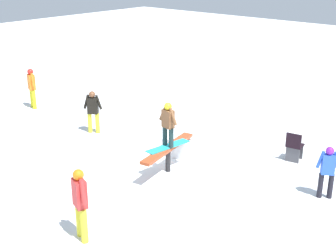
{
  "coord_description": "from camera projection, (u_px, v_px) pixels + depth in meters",
  "views": [
    {
      "loc": [
        8.76,
        7.71,
        5.65
      ],
      "look_at": [
        0.0,
        0.0,
        1.33
      ],
      "focal_mm": 50.0,
      "sensor_mm": 36.0,
      "label": 1
    }
  ],
  "objects": [
    {
      "name": "bystander_orange",
      "position": [
        32.0,
        86.0,
        17.87
      ],
      "size": [
        0.31,
        0.64,
        1.56
      ],
      "rotation": [
        0.0,
        0.0,
        4.4
      ],
      "color": "yellow",
      "rests_on": "ground"
    },
    {
      "name": "ground_plane",
      "position": [
        168.0,
        171.0,
        12.91
      ],
      "size": [
        60.0,
        60.0,
        0.0
      ],
      "primitive_type": "plane",
      "color": "white"
    },
    {
      "name": "rail_feature",
      "position": [
        168.0,
        150.0,
        12.69
      ],
      "size": [
        2.39,
        0.73,
        0.73
      ],
      "rotation": [
        0.0,
        0.0,
        0.19
      ],
      "color": "black",
      "rests_on": "ground"
    },
    {
      "name": "main_rider_on_rail",
      "position": [
        168.0,
        126.0,
        12.44
      ],
      "size": [
        1.39,
        0.69,
        1.26
      ],
      "rotation": [
        0.0,
        0.0,
        -0.12
      ],
      "color": "#21B0C1",
      "rests_on": "rail_feature"
    },
    {
      "name": "snow_kicker_ramp",
      "position": [
        196.0,
        142.0,
        14.19
      ],
      "size": [
        2.06,
        1.82,
        0.55
      ],
      "primitive_type": "cube",
      "rotation": [
        0.0,
        0.0,
        0.19
      ],
      "color": "white",
      "rests_on": "ground"
    },
    {
      "name": "bystander_black",
      "position": [
        93.0,
        110.0,
        15.4
      ],
      "size": [
        0.42,
        0.58,
        1.44
      ],
      "rotation": [
        0.0,
        0.0,
        5.28
      ],
      "color": "yellow",
      "rests_on": "ground"
    },
    {
      "name": "folding_chair",
      "position": [
        294.0,
        147.0,
        13.42
      ],
      "size": [
        0.51,
        0.51,
        0.88
      ],
      "rotation": [
        0.0,
        0.0,
        4.88
      ],
      "color": "#3F3F44",
      "rests_on": "ground"
    },
    {
      "name": "bystander_red",
      "position": [
        80.0,
        201.0,
        9.54
      ],
      "size": [
        0.33,
        0.64,
        1.61
      ],
      "rotation": [
        0.0,
        0.0,
        1.23
      ],
      "color": "yellow",
      "rests_on": "ground"
    },
    {
      "name": "bystander_blue",
      "position": [
        327.0,
        170.0,
        11.25
      ],
      "size": [
        0.38,
        0.52,
        1.35
      ],
      "rotation": [
        0.0,
        0.0,
        5.3
      ],
      "color": "black",
      "rests_on": "ground"
    }
  ]
}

